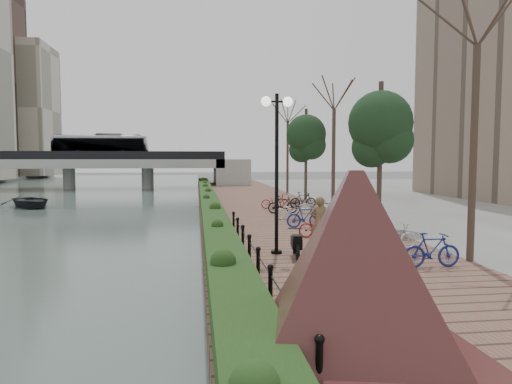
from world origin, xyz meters
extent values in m
plane|color=#59595B|center=(0.00, 0.00, 0.00)|extent=(220.00, 220.00, 0.00)
cube|color=brown|center=(4.00, 17.50, 0.25)|extent=(8.00, 75.00, 0.50)
cube|color=slate|center=(20.00, 17.50, 0.25)|extent=(24.00, 75.00, 0.50)
cube|color=#1C3B15|center=(0.60, 20.00, 0.80)|extent=(1.10, 56.00, 0.60)
cylinder|color=black|center=(1.40, -5.00, 0.85)|extent=(0.10, 0.10, 0.70)
cylinder|color=black|center=(1.40, -3.00, 0.85)|extent=(0.10, 0.10, 0.70)
cylinder|color=black|center=(1.40, -1.00, 0.85)|extent=(0.10, 0.10, 0.70)
cylinder|color=black|center=(1.40, 1.00, 0.85)|extent=(0.10, 0.10, 0.70)
cylinder|color=black|center=(1.40, 3.00, 0.85)|extent=(0.10, 0.10, 0.70)
cylinder|color=black|center=(1.40, 5.00, 0.85)|extent=(0.10, 0.10, 0.70)
cylinder|color=black|center=(1.40, 7.00, 0.85)|extent=(0.10, 0.10, 0.70)
cylinder|color=black|center=(1.40, 9.00, 0.85)|extent=(0.10, 0.10, 0.70)
cube|color=#411F1C|center=(2.28, -3.85, 0.60)|extent=(3.52, 3.52, 0.21)
pyramid|color=#411F1C|center=(2.28, -3.85, 2.05)|extent=(5.44, 5.44, 2.69)
cylinder|color=black|center=(2.38, 3.80, 3.07)|extent=(0.12, 0.12, 5.14)
cylinder|color=black|center=(2.38, 3.80, 5.39)|extent=(0.70, 0.06, 0.06)
sphere|color=white|center=(2.03, 3.80, 5.39)|extent=(0.32, 0.32, 0.32)
sphere|color=white|center=(2.73, 3.80, 5.39)|extent=(0.32, 0.32, 0.32)
imported|color=brown|center=(4.00, 4.49, 1.39)|extent=(0.76, 0.62, 1.79)
imported|color=silver|center=(4.60, 1.37, 0.95)|extent=(0.60, 1.71, 0.90)
imported|color=black|center=(4.60, 3.97, 1.00)|extent=(0.47, 1.66, 1.00)
imported|color=maroon|center=(4.60, 6.57, 0.95)|extent=(0.60, 1.71, 0.90)
imported|color=navy|center=(4.60, 9.17, 1.00)|extent=(0.47, 1.66, 1.00)
imported|color=silver|center=(4.60, 11.77, 0.95)|extent=(0.60, 1.71, 0.90)
imported|color=black|center=(4.60, 14.37, 1.00)|extent=(0.47, 1.66, 1.00)
imported|color=maroon|center=(4.60, 16.97, 0.95)|extent=(0.60, 1.72, 0.90)
imported|color=navy|center=(6.40, 1.37, 1.00)|extent=(0.47, 1.66, 1.00)
imported|color=silver|center=(6.40, 3.97, 0.95)|extent=(0.60, 1.71, 0.90)
imported|color=black|center=(6.40, 6.57, 1.00)|extent=(0.47, 1.66, 1.00)
imported|color=maroon|center=(6.40, 9.17, 0.95)|extent=(0.60, 1.71, 0.90)
imported|color=navy|center=(6.40, 11.77, 1.00)|extent=(0.47, 1.66, 1.00)
imported|color=silver|center=(6.40, 14.37, 0.95)|extent=(0.60, 1.71, 0.90)
imported|color=black|center=(6.40, 16.97, 1.00)|extent=(0.47, 1.66, 1.00)
cube|color=#999994|center=(-15.00, 45.00, 3.00)|extent=(36.00, 8.00, 1.00)
cube|color=black|center=(-15.00, 41.10, 3.95)|extent=(36.00, 0.15, 0.90)
cube|color=black|center=(-15.00, 48.90, 3.95)|extent=(36.00, 0.15, 0.90)
cylinder|color=#999994|center=(-15.00, 45.00, 1.25)|extent=(1.40, 1.40, 2.50)
cylinder|color=#999994|center=(-6.00, 45.00, 1.25)|extent=(1.40, 1.40, 2.50)
imported|color=silver|center=(-11.28, 45.00, 5.00)|extent=(2.52, 10.77, 3.00)
imported|color=black|center=(-12.23, 24.31, 0.50)|extent=(5.36, 5.66, 0.95)
cube|color=#BFB39F|center=(-33.00, 80.00, 12.50)|extent=(12.00, 12.00, 24.00)
camera|label=1|loc=(-0.17, -10.64, 3.58)|focal=32.00mm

